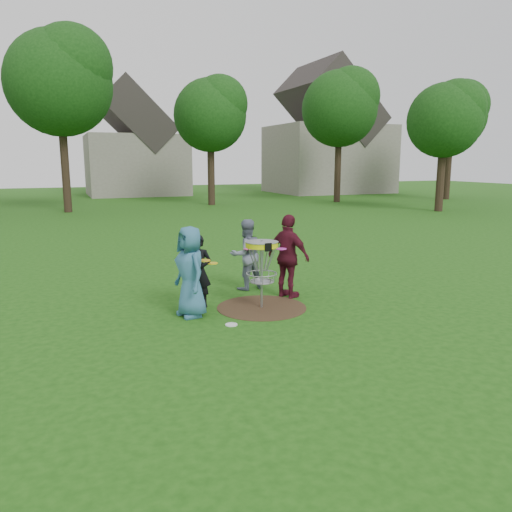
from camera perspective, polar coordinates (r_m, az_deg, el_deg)
name	(u,v)px	position (r m, az deg, el deg)	size (l,w,h in m)	color
ground	(262,307)	(10.06, 0.64, -5.90)	(100.00, 100.00, 0.00)	#19470F
dirt_patch	(262,307)	(10.06, 0.64, -5.88)	(1.80, 1.80, 0.01)	#47331E
player_blue	(190,272)	(9.40, -7.50, -1.79)	(0.84, 0.55, 1.72)	#316787
player_black	(199,271)	(9.99, -6.59, -1.75)	(0.53, 0.35, 1.47)	black
player_grey	(246,255)	(11.30, -1.15, 0.17)	(0.78, 0.61, 1.61)	slate
player_maroon	(288,256)	(10.62, 3.73, -0.04)	(1.05, 0.44, 1.79)	#501221
disc_on_grass	(231,325)	(9.03, -2.83, -7.85)	(0.22, 0.22, 0.02)	silver
disc_golf_basket	(262,258)	(9.81, 0.66, -0.20)	(0.66, 0.67, 1.38)	#9EA0A5
held_discs	(238,255)	(10.16, -2.08, 0.12)	(1.97, 1.43, 0.22)	gold
tree_row	(127,100)	(30.03, -14.57, 16.85)	(51.20, 17.42, 9.90)	#38281C
house_row	(161,145)	(42.82, -10.83, 12.34)	(44.50, 10.65, 11.62)	gray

